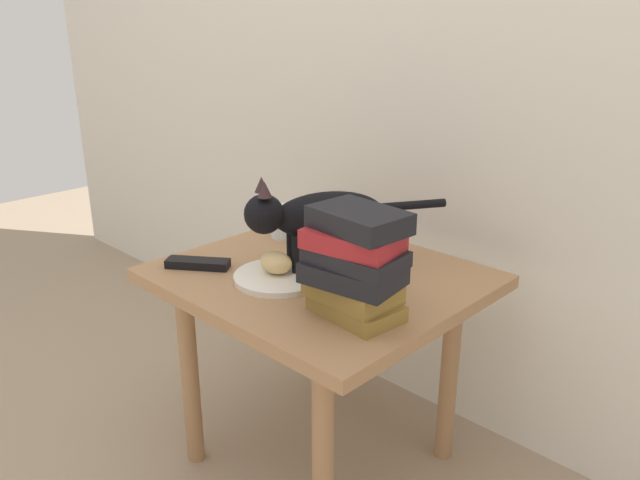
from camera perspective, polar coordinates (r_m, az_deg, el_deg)
ground_plane at (r=1.73m, az=0.00°, el=-19.07°), size 6.00×6.00×0.00m
back_panel at (r=1.67m, az=10.78°, el=20.06°), size 4.00×0.04×2.20m
side_table at (r=1.49m, az=0.00°, el=-5.64°), size 0.69×0.61×0.52m
plate at (r=1.42m, az=-3.72°, el=-3.38°), size 0.21×0.21×0.01m
bread_roll at (r=1.41m, az=-4.03°, el=-2.07°), size 0.08×0.07×0.05m
cat at (r=1.42m, az=-0.24°, el=2.14°), size 0.28×0.42×0.23m
book_stack at (r=1.21m, az=3.19°, el=-2.18°), size 0.20×0.15×0.22m
candle_jar at (r=1.68m, az=-3.38°, el=1.52°), size 0.07×0.07×0.08m
tv_remote at (r=1.51m, az=-11.08°, el=-2.12°), size 0.15×0.12×0.02m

